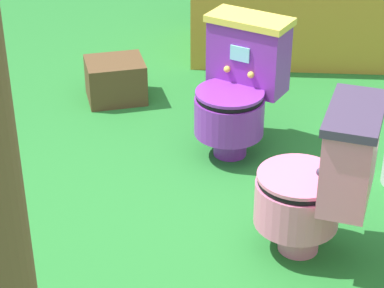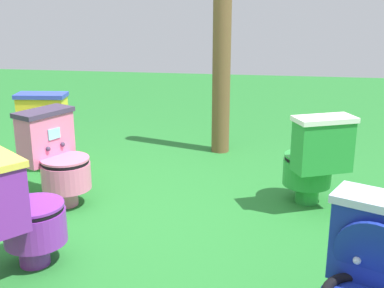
{
  "view_description": "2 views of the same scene",
  "coord_description": "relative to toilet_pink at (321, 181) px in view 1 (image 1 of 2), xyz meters",
  "views": [
    {
      "loc": [
        -0.32,
        -2.87,
        2.03
      ],
      "look_at": [
        0.06,
        0.05,
        0.36
      ],
      "focal_mm": 69.32,
      "sensor_mm": 36.0,
      "label": 1
    },
    {
      "loc": [
        -1.01,
        3.05,
        1.56
      ],
      "look_at": [
        -0.49,
        -0.32,
        0.53
      ],
      "focal_mm": 46.7,
      "sensor_mm": 36.0,
      "label": 2
    }
  ],
  "objects": [
    {
      "name": "ground",
      "position": [
        -0.55,
        0.34,
        -0.37
      ],
      "size": [
        14.0,
        14.0,
        0.0
      ],
      "primitive_type": "plane",
      "color": "#26752D"
    },
    {
      "name": "toilet_pink",
      "position": [
        0.0,
        0.0,
        0.0
      ],
      "size": [
        0.62,
        0.58,
        0.73
      ],
      "rotation": [
        0.0,
        0.0,
        1.12
      ],
      "color": "pink",
      "rests_on": "ground"
    },
    {
      "name": "small_crate",
      "position": [
        -0.8,
        1.66,
        -0.24
      ],
      "size": [
        0.38,
        0.34,
        0.25
      ],
      "primitive_type": "cube",
      "rotation": [
        0.0,
        0.0,
        4.82
      ],
      "color": "brown",
      "rests_on": "ground"
    },
    {
      "name": "toilet_purple",
      "position": [
        -0.18,
        0.95,
        0.0
      ],
      "size": [
        0.62,
        0.64,
        0.73
      ],
      "rotation": [
        0.0,
        0.0,
        2.47
      ],
      "color": "purple",
      "rests_on": "ground"
    }
  ]
}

